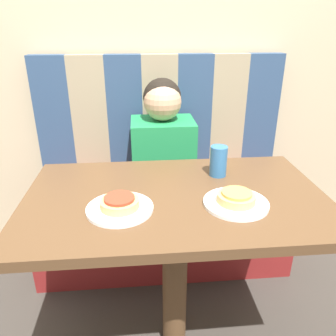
{
  "coord_description": "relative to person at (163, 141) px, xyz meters",
  "views": [
    {
      "loc": [
        -0.12,
        -1.03,
        1.31
      ],
      "look_at": [
        0.0,
        0.3,
        0.72
      ],
      "focal_mm": 35.0,
      "sensor_mm": 36.0,
      "label": 1
    }
  ],
  "objects": [
    {
      "name": "wall_back",
      "position": [
        0.0,
        0.31,
        0.56
      ],
      "size": [
        7.0,
        0.05,
        2.6
      ],
      "color": "#C6B28E",
      "rests_on": "ground_plane"
    },
    {
      "name": "booth_seat",
      "position": [
        0.0,
        -0.0,
        -0.52
      ],
      "size": [
        1.39,
        0.52,
        0.44
      ],
      "color": "maroon",
      "rests_on": "ground_plane"
    },
    {
      "name": "booth_backrest",
      "position": [
        0.0,
        0.22,
        0.06
      ],
      "size": [
        1.39,
        0.08,
        0.72
      ],
      "color": "navy",
      "rests_on": "booth_seat"
    },
    {
      "name": "dining_table",
      "position": [
        0.0,
        -0.61,
        -0.09
      ],
      "size": [
        1.08,
        0.66,
        0.75
      ],
      "color": "brown",
      "rests_on": "ground_plane"
    },
    {
      "name": "person",
      "position": [
        0.0,
        0.0,
        0.0
      ],
      "size": [
        0.33,
        0.26,
        0.62
      ],
      "color": "#1E8447",
      "rests_on": "booth_seat"
    },
    {
      "name": "plate_left",
      "position": [
        -0.19,
        -0.7,
        0.01
      ],
      "size": [
        0.22,
        0.22,
        0.01
      ],
      "color": "white",
      "rests_on": "dining_table"
    },
    {
      "name": "plate_right",
      "position": [
        0.19,
        -0.7,
        0.01
      ],
      "size": [
        0.22,
        0.22,
        0.01
      ],
      "color": "white",
      "rests_on": "dining_table"
    },
    {
      "name": "pizza_left",
      "position": [
        -0.19,
        -0.7,
        0.04
      ],
      "size": [
        0.13,
        0.13,
        0.04
      ],
      "color": "tan",
      "rests_on": "plate_left"
    },
    {
      "name": "pizza_right",
      "position": [
        0.19,
        -0.7,
        0.04
      ],
      "size": [
        0.13,
        0.13,
        0.04
      ],
      "color": "tan",
      "rests_on": "plate_right"
    },
    {
      "name": "drinking_cup",
      "position": [
        0.19,
        -0.46,
        0.07
      ],
      "size": [
        0.07,
        0.07,
        0.12
      ],
      "color": "#2D669E",
      "rests_on": "dining_table"
    }
  ]
}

